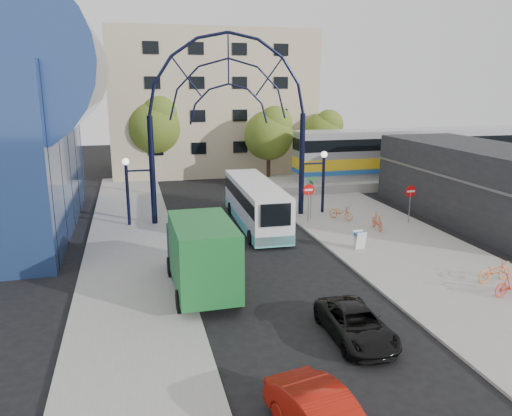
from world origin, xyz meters
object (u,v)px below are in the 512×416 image
object	(u,v)px
tree_north_c	(324,133)
bike_near_b	(377,221)
do_not_enter_sign	(410,195)
tree_north_a	(270,133)
tree_north_b	(155,124)
bike_far_a	(494,271)
stop_sign	(309,193)
train_car	(429,152)
gateway_arch	(229,89)
black_suv	(356,324)
green_truck	(200,254)
sandwich_board	(360,238)
bike_near_a	(341,212)
street_name_sign	(311,189)
bike_far_b	(512,284)
city_bus	(255,203)

from	to	relation	value
tree_north_c	bike_near_b	world-z (taller)	tree_north_c
do_not_enter_sign	tree_north_a	distance (m)	16.86
tree_north_b	bike_near_b	xyz separation A→B (m)	(12.18, -20.78, -4.63)
tree_north_c	bike_far_a	xyz separation A→B (m)	(-2.60, -27.72, -3.66)
stop_sign	tree_north_b	size ratio (longest dim) A/B	0.31
stop_sign	train_car	size ratio (longest dim) A/B	0.10
gateway_arch	tree_north_a	world-z (taller)	gateway_arch
do_not_enter_sign	black_suv	size ratio (longest dim) A/B	0.60
do_not_enter_sign	green_truck	size ratio (longest dim) A/B	0.37
train_car	bike_far_a	xyz separation A→B (m)	(-10.47, -21.79, -2.29)
sandwich_board	green_truck	size ratio (longest dim) A/B	0.15
train_car	bike_near_b	xyz separation A→B (m)	(-11.70, -12.86, -2.26)
bike_near_a	tree_north_a	bearing A→B (deg)	61.08
gateway_arch	stop_sign	bearing A→B (deg)	-22.63
do_not_enter_sign	tree_north_b	size ratio (longest dim) A/B	0.31
street_name_sign	bike_far_b	size ratio (longest dim) A/B	1.61
gateway_arch	do_not_enter_sign	size ratio (longest dim) A/B	5.50
bike_near_b	bike_far_b	xyz separation A→B (m)	(0.79, -10.53, 0.00)
train_car	city_bus	size ratio (longest dim) A/B	2.41
tree_north_b	gateway_arch	bearing A→B (deg)	-76.32
gateway_arch	tree_north_b	world-z (taller)	gateway_arch
tree_north_c	bike_near_b	size ratio (longest dim) A/B	3.76
bike_near_a	gateway_arch	bearing A→B (deg)	130.70
tree_north_c	bike_near_a	world-z (taller)	tree_north_c
street_name_sign	bike_far_a	size ratio (longest dim) A/B	1.50
sandwich_board	bike_far_b	bearing A→B (deg)	-64.64
tree_north_b	street_name_sign	bearing A→B (deg)	-62.35
city_bus	bike_far_b	world-z (taller)	city_bus
train_car	green_truck	bearing A→B (deg)	-140.78
stop_sign	black_suv	distance (m)	15.47
bike_far_a	street_name_sign	bearing A→B (deg)	11.06
bike_far_a	bike_near_b	bearing A→B (deg)	-0.37
black_suv	do_not_enter_sign	bearing A→B (deg)	53.76
tree_north_a	bike_far_b	size ratio (longest dim) A/B	4.02
train_car	green_truck	xyz separation A→B (m)	(-23.57, -19.24, -1.22)
green_truck	bike_near_a	xyz separation A→B (m)	(10.67, 9.15, -1.08)
tree_north_c	sandwich_board	bearing A→B (deg)	-106.55
street_name_sign	bike_near_b	world-z (taller)	street_name_sign
gateway_arch	sandwich_board	size ratio (longest dim) A/B	13.80
green_truck	bike_near_a	distance (m)	14.10
tree_north_a	black_suv	bearing A→B (deg)	-99.72
tree_north_a	black_suv	xyz separation A→B (m)	(-4.95, -28.90, -4.03)
street_name_sign	bike_near_b	size ratio (longest dim) A/B	1.62
do_not_enter_sign	bike_far_b	xyz separation A→B (m)	(-1.91, -11.38, -1.33)
bike_far_b	tree_north_c	bearing A→B (deg)	-10.34
gateway_arch	city_bus	distance (m)	7.40
tree_north_c	street_name_sign	bearing A→B (deg)	-114.31
bike_near_b	bike_far_a	world-z (taller)	bike_near_b
bike_near_a	bike_near_b	world-z (taller)	bike_near_b
tree_north_c	city_bus	xyz separation A→B (m)	(-10.83, -15.69, -2.79)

